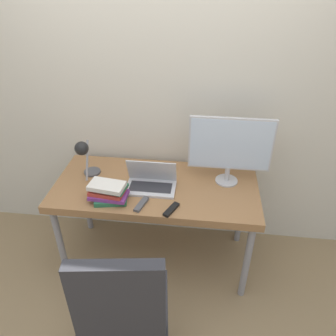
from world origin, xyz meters
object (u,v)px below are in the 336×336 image
at_px(desk_lamp, 84,154).
at_px(office_chair, 123,307).
at_px(monitor, 230,147).
at_px(book_stack, 109,192).
at_px(laptop, 151,182).

height_order(desk_lamp, office_chair, desk_lamp).
bearing_deg(office_chair, monitor, 60.82).
bearing_deg(monitor, office_chair, -119.18).
xyz_separation_m(office_chair, book_stack, (-0.25, 0.69, 0.24)).
relative_size(monitor, book_stack, 2.19).
bearing_deg(laptop, monitor, 15.02).
distance_m(desk_lamp, office_chair, 1.09).
xyz_separation_m(monitor, office_chair, (-0.57, -1.01, -0.47)).
height_order(monitor, office_chair, monitor).
bearing_deg(office_chair, book_stack, 109.65).
height_order(office_chair, book_stack, office_chair).
bearing_deg(book_stack, laptop, 33.31).
relative_size(monitor, desk_lamp, 1.73).
bearing_deg(book_stack, office_chair, -70.35).
distance_m(laptop, book_stack, 0.32).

